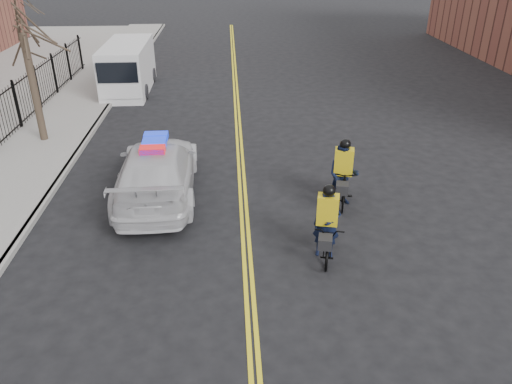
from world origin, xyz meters
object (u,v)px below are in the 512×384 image
Objects in this scene: cargo_van at (128,68)px; cyclist_near at (326,231)px; police_cruiser at (157,170)px; cyclist_far at (342,179)px.

cyclist_near is (7.47, -15.36, -0.48)m from cargo_van.
police_cruiser is 2.74× the size of cyclist_near.
cargo_van is at bearing 128.63° from cyclist_near.
cyclist_near is at bearing -64.84° from cargo_van.
police_cruiser is 1.02× the size of cargo_van.
cargo_van is (-2.89, 11.82, 0.32)m from police_cruiser.
cargo_van is at bearing 136.44° from cyclist_far.
cyclist_far is (8.44, -12.66, -0.35)m from cargo_van.
police_cruiser is 12.17m from cargo_van.
cargo_van is 2.70× the size of cyclist_far.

